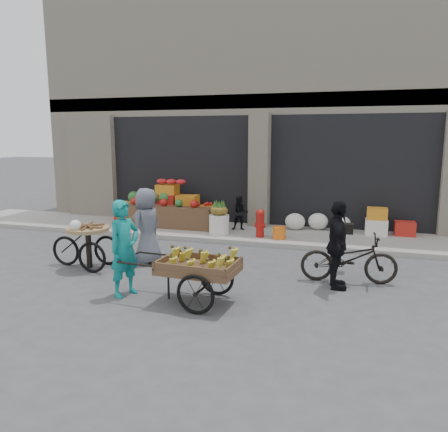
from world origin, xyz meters
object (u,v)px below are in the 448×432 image
(orange_bucket, at_px, (279,233))
(cyclist, at_px, (337,245))
(banana_cart, at_px, (196,264))
(fire_hydrant, at_px, (260,222))
(seated_person, at_px, (240,213))
(pineapple_bin, at_px, (219,224))
(vendor_woman, at_px, (124,248))
(bicycle, at_px, (349,258))
(vendor_grey, at_px, (147,226))
(tricycle_cart, at_px, (88,241))

(orange_bucket, bearing_deg, cyclist, -62.90)
(banana_cart, xyz_separation_m, cyclist, (2.11, 1.35, 0.14))
(fire_hydrant, height_order, seated_person, seated_person)
(pineapple_bin, relative_size, vendor_woman, 0.32)
(banana_cart, height_order, vendor_woman, vendor_woman)
(fire_hydrant, bearing_deg, vendor_woman, -107.18)
(banana_cart, relative_size, vendor_woman, 1.32)
(bicycle, bearing_deg, fire_hydrant, 33.72)
(banana_cart, relative_size, vendor_grey, 1.34)
(seated_person, bearing_deg, pineapple_bin, -133.69)
(tricycle_cart, relative_size, cyclist, 0.91)
(banana_cart, distance_m, cyclist, 2.50)
(fire_hydrant, bearing_deg, pineapple_bin, 177.40)
(banana_cart, relative_size, tricycle_cart, 1.50)
(seated_person, height_order, vendor_woman, vendor_woman)
(pineapple_bin, relative_size, bicycle, 0.30)
(vendor_grey, bearing_deg, banana_cart, 58.55)
(fire_hydrant, height_order, cyclist, cyclist)
(vendor_woman, bearing_deg, pineapple_bin, 16.90)
(orange_bucket, xyz_separation_m, cyclist, (1.51, -2.95, 0.51))
(bicycle, bearing_deg, seated_person, 35.19)
(tricycle_cart, bearing_deg, vendor_woman, -38.04)
(pineapple_bin, xyz_separation_m, fire_hydrant, (1.10, -0.05, 0.13))
(banana_cart, bearing_deg, vendor_grey, 137.98)
(fire_hydrant, xyz_separation_m, seated_person, (-0.70, 0.65, 0.08))
(fire_hydrant, xyz_separation_m, bicycle, (2.21, -2.60, -0.05))
(vendor_woman, height_order, tricycle_cart, vendor_woman)
(bicycle, bearing_deg, vendor_woman, 109.71)
(tricycle_cart, height_order, bicycle, tricycle_cart)
(orange_bucket, distance_m, seated_person, 1.42)
(banana_cart, height_order, tricycle_cart, tricycle_cart)
(seated_person, relative_size, tricycle_cart, 0.65)
(banana_cart, bearing_deg, orange_bucket, 85.53)
(cyclist, bearing_deg, pineapple_bin, 38.91)
(vendor_grey, bearing_deg, bicycle, 103.43)
(seated_person, bearing_deg, tricycle_cart, -129.10)
(fire_hydrant, relative_size, bicycle, 0.41)
(pineapple_bin, bearing_deg, fire_hydrant, -2.60)
(pineapple_bin, height_order, bicycle, bicycle)
(pineapple_bin, bearing_deg, tricycle_cart, -118.21)
(vendor_woman, relative_size, tricycle_cart, 1.14)
(vendor_woman, xyz_separation_m, tricycle_cart, (-1.49, 1.16, -0.24))
(banana_cart, bearing_deg, seated_person, 100.31)
(tricycle_cart, bearing_deg, orange_bucket, 43.14)
(orange_bucket, bearing_deg, banana_cart, -97.88)
(orange_bucket, relative_size, tricycle_cart, 0.23)
(vendor_woman, distance_m, vendor_grey, 1.87)
(banana_cart, xyz_separation_m, tricycle_cart, (-2.75, 1.15, -0.07))
(bicycle, bearing_deg, orange_bucket, 27.20)
(vendor_woman, height_order, vendor_grey, vendor_woman)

